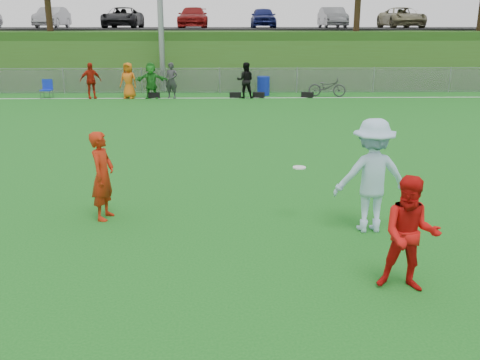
{
  "coord_description": "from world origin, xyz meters",
  "views": [
    {
      "loc": [
        0.38,
        -7.89,
        3.56
      ],
      "look_at": [
        0.58,
        0.5,
        1.07
      ],
      "focal_mm": 40.0,
      "sensor_mm": 36.0,
      "label": 1
    }
  ],
  "objects_px": {
    "frisbee": "(299,168)",
    "bicycle": "(327,87)",
    "player_blue": "(372,176)",
    "recycling_bin": "(263,86)",
    "player_red_left": "(103,176)",
    "player_red_center": "(410,234)"
  },
  "relations": [
    {
      "from": "frisbee",
      "to": "bicycle",
      "type": "xyz_separation_m",
      "value": [
        3.61,
        16.97,
        -0.53
      ]
    },
    {
      "from": "frisbee",
      "to": "player_blue",
      "type": "bearing_deg",
      "value": -24.53
    },
    {
      "from": "bicycle",
      "to": "frisbee",
      "type": "bearing_deg",
      "value": 179.92
    },
    {
      "from": "frisbee",
      "to": "recycling_bin",
      "type": "bearing_deg",
      "value": 88.32
    },
    {
      "from": "player_red_left",
      "to": "frisbee",
      "type": "distance_m",
      "value": 3.62
    },
    {
      "from": "player_blue",
      "to": "recycling_bin",
      "type": "relative_size",
      "value": 2.15
    },
    {
      "from": "player_red_left",
      "to": "player_red_center",
      "type": "relative_size",
      "value": 1.02
    },
    {
      "from": "player_red_left",
      "to": "player_red_center",
      "type": "height_order",
      "value": "player_red_left"
    },
    {
      "from": "recycling_bin",
      "to": "player_red_center",
      "type": "bearing_deg",
      "value": -88.21
    },
    {
      "from": "player_blue",
      "to": "frisbee",
      "type": "xyz_separation_m",
      "value": [
        -1.19,
        0.54,
        0.01
      ]
    },
    {
      "from": "player_blue",
      "to": "recycling_bin",
      "type": "distance_m",
      "value": 18.1
    },
    {
      "from": "frisbee",
      "to": "bicycle",
      "type": "relative_size",
      "value": 0.13
    },
    {
      "from": "player_red_left",
      "to": "player_red_center",
      "type": "bearing_deg",
      "value": -110.9
    },
    {
      "from": "player_red_center",
      "to": "recycling_bin",
      "type": "xyz_separation_m",
      "value": [
        -0.63,
        20.26,
        -0.35
      ]
    },
    {
      "from": "player_red_left",
      "to": "frisbee",
      "type": "xyz_separation_m",
      "value": [
        3.62,
        -0.16,
        0.18
      ]
    },
    {
      "from": "player_red_left",
      "to": "player_blue",
      "type": "bearing_deg",
      "value": -87.94
    },
    {
      "from": "player_red_left",
      "to": "bicycle",
      "type": "bearing_deg",
      "value": -12.92
    },
    {
      "from": "player_red_left",
      "to": "bicycle",
      "type": "xyz_separation_m",
      "value": [
        7.23,
        16.81,
        -0.36
      ]
    },
    {
      "from": "player_red_left",
      "to": "player_red_center",
      "type": "distance_m",
      "value": 5.57
    },
    {
      "from": "player_red_left",
      "to": "player_blue",
      "type": "xyz_separation_m",
      "value": [
        4.8,
        -0.7,
        0.17
      ]
    },
    {
      "from": "frisbee",
      "to": "bicycle",
      "type": "bearing_deg",
      "value": 77.98
    },
    {
      "from": "frisbee",
      "to": "player_red_left",
      "type": "bearing_deg",
      "value": 177.48
    }
  ]
}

